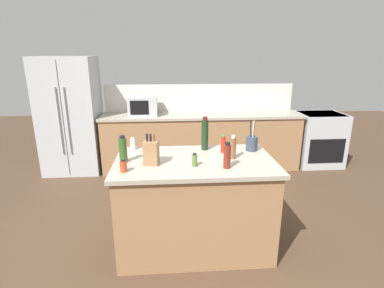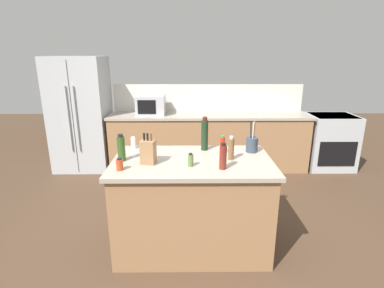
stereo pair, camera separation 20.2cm
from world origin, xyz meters
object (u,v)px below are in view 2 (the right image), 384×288
knife_block (148,152)px  olive_oil_bottle (121,148)px  pepper_grinder (231,149)px  utensil_crock (252,144)px  spice_jar_oregano (191,160)px  microwave (151,105)px  range_oven (330,141)px  hot_sauce_bottle (222,145)px  vinegar_bottle (223,157)px  spice_jar_paprika (120,164)px  refrigerator (81,114)px  salt_shaker (133,143)px  wine_bottle (205,135)px

knife_block → olive_oil_bottle: (-0.26, 0.08, 0.01)m
knife_block → pepper_grinder: knife_block is taller
utensil_crock → spice_jar_oregano: size_ratio=2.63×
spice_jar_oregano → pepper_grinder: size_ratio=0.53×
microwave → knife_block: bearing=-83.6°
range_oven → knife_block: (-2.78, -2.30, 0.59)m
range_oven → hot_sauce_bottle: 2.93m
spice_jar_oregano → olive_oil_bottle: (-0.65, 0.15, 0.07)m
knife_block → olive_oil_bottle: knife_block is taller
utensil_crock → vinegar_bottle: (-0.35, -0.47, 0.03)m
pepper_grinder → microwave: bearing=115.2°
range_oven → vinegar_bottle: size_ratio=3.84×
utensil_crock → olive_oil_bottle: 1.31m
range_oven → hot_sauce_bottle: hot_sauce_bottle is taller
spice_jar_paprika → vinegar_bottle: bearing=1.5°
microwave → hot_sauce_bottle: size_ratio=2.51×
refrigerator → vinegar_bottle: refrigerator is taller
knife_block → olive_oil_bottle: bearing=174.8°
range_oven → vinegar_bottle: (-2.11, -2.43, 0.59)m
knife_block → salt_shaker: knife_block is taller
hot_sauce_bottle → vinegar_bottle: bearing=-95.5°
refrigerator → wine_bottle: (1.98, -1.94, 0.17)m
refrigerator → wine_bottle: 2.78m
refrigerator → spice_jar_paprika: bearing=-64.2°
microwave → spice_jar_paprika: bearing=-89.4°
microwave → vinegar_bottle: bearing=-69.1°
utensil_crock → hot_sauce_bottle: utensil_crock is taller
olive_oil_bottle → hot_sauce_bottle: bearing=12.4°
salt_shaker → spice_jar_paprika: 0.62m
pepper_grinder → spice_jar_paprika: bearing=-165.3°
microwave → pepper_grinder: 2.42m
hot_sauce_bottle → pepper_grinder: size_ratio=0.80×
microwave → spice_jar_paprika: 2.46m
range_oven → utensil_crock: bearing=-131.9°
vinegar_bottle → range_oven: bearing=49.0°
knife_block → spice_jar_oregano: (0.39, -0.07, -0.06)m
refrigerator → salt_shaker: (1.22, -1.89, 0.07)m
wine_bottle → olive_oil_bottle: 0.86m
knife_block → hot_sauce_bottle: (0.71, 0.30, -0.03)m
salt_shaker → wine_bottle: wine_bottle is taller
hot_sauce_bottle → wine_bottle: 0.22m
utensil_crock → spice_jar_paprika: utensil_crock is taller
salt_shaker → range_oven: bearing=31.5°
hot_sauce_bottle → spice_jar_paprika: hot_sauce_bottle is taller
refrigerator → pepper_grinder: (2.22, -2.24, 0.11)m
range_oven → salt_shaker: bearing=-148.5°
microwave → hot_sauce_bottle: (0.97, -2.00, -0.07)m
pepper_grinder → knife_block: bearing=-172.5°
knife_block → wine_bottle: size_ratio=0.82×
refrigerator → knife_block: size_ratio=6.44×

